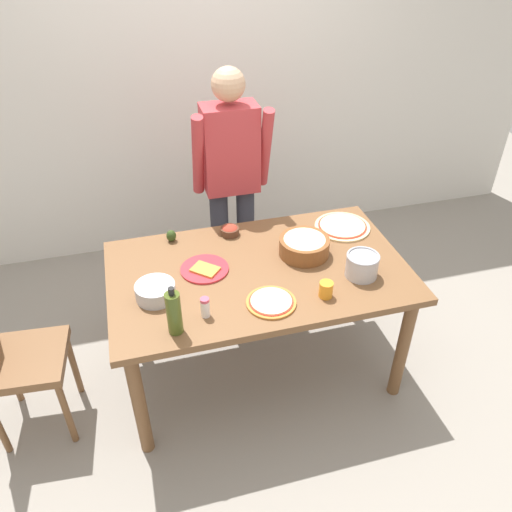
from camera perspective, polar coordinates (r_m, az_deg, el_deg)
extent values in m
plane|color=gray|center=(3.26, 0.24, -12.15)|extent=(8.00, 8.00, 0.00)
cube|color=silver|center=(3.92, -6.31, 18.93)|extent=(5.60, 0.10, 2.60)
cube|color=brown|center=(2.76, 0.27, -1.77)|extent=(1.60, 0.96, 0.04)
cylinder|color=brown|center=(2.68, -12.94, -15.82)|extent=(0.07, 0.07, 0.72)
cylinder|color=brown|center=(2.97, 16.10, -9.84)|extent=(0.07, 0.07, 0.72)
cylinder|color=brown|center=(3.24, -14.08, -4.93)|extent=(0.07, 0.07, 0.72)
cylinder|color=brown|center=(3.50, 9.93, -0.95)|extent=(0.07, 0.07, 0.72)
cylinder|color=#2D2D38|center=(3.53, -3.99, 1.26)|extent=(0.12, 0.12, 0.85)
cylinder|color=#2D2D38|center=(3.56, -1.15, 1.69)|extent=(0.12, 0.12, 0.85)
cube|color=#B7383D|center=(3.20, -2.90, 11.89)|extent=(0.34, 0.20, 0.55)
cylinder|color=#B7383D|center=(3.13, -6.51, 11.06)|extent=(0.07, 0.21, 0.55)
cylinder|color=#B7383D|center=(3.21, 1.05, 11.95)|extent=(0.07, 0.21, 0.55)
sphere|color=tan|center=(3.07, -3.13, 18.65)|extent=(0.20, 0.20, 0.20)
cube|color=brown|center=(2.89, -24.41, -10.55)|extent=(0.43, 0.43, 0.05)
cylinder|color=brown|center=(2.92, -20.41, -16.16)|extent=(0.04, 0.04, 0.45)
cylinder|color=brown|center=(3.14, -19.74, -11.33)|extent=(0.04, 0.04, 0.45)
cylinder|color=brown|center=(3.23, -25.77, -11.68)|extent=(0.04, 0.04, 0.45)
cylinder|color=beige|center=(3.12, 9.63, 3.24)|extent=(0.33, 0.33, 0.01)
cylinder|color=#B22D1E|center=(3.12, 9.65, 3.36)|extent=(0.29, 0.29, 0.00)
cylinder|color=beige|center=(3.12, 9.66, 3.43)|extent=(0.27, 0.27, 0.00)
cylinder|color=#C67A33|center=(2.52, 1.71, -5.21)|extent=(0.25, 0.25, 0.01)
cylinder|color=#B22D1E|center=(2.52, 1.71, -5.07)|extent=(0.22, 0.22, 0.00)
cylinder|color=beige|center=(2.51, 1.71, -5.00)|extent=(0.20, 0.20, 0.00)
cylinder|color=red|center=(2.75, -5.77, -1.46)|extent=(0.26, 0.26, 0.01)
cube|color=#CC8438|center=(2.72, -5.71, -1.50)|extent=(0.17, 0.17, 0.01)
cylinder|color=brown|center=(2.84, 5.41, 1.08)|extent=(0.28, 0.28, 0.10)
ellipsoid|color=beige|center=(2.82, 5.45, 1.75)|extent=(0.25, 0.25, 0.05)
cylinder|color=#B7B7BC|center=(2.58, -11.19, -3.90)|extent=(0.20, 0.20, 0.08)
cylinder|color=#4C2D1E|center=(3.01, -2.95, 2.80)|extent=(0.11, 0.11, 0.04)
ellipsoid|color=#9E3323|center=(3.01, -2.96, 3.00)|extent=(0.10, 0.10, 0.05)
cylinder|color=#47561E|center=(2.33, -9.16, -6.35)|extent=(0.07, 0.07, 0.22)
cylinder|color=black|center=(2.25, -9.47, -3.92)|extent=(0.03, 0.03, 0.04)
cylinder|color=#B7B7BC|center=(2.72, 11.77, -1.10)|extent=(0.17, 0.17, 0.12)
torus|color=#A5A5AD|center=(2.68, 11.93, -0.01)|extent=(0.17, 0.17, 0.01)
cylinder|color=orange|center=(2.56, 7.84, -3.73)|extent=(0.07, 0.07, 0.08)
cylinder|color=white|center=(2.44, -5.70, -5.87)|extent=(0.04, 0.04, 0.09)
cylinder|color=#D84C66|center=(2.40, -5.78, -4.92)|extent=(0.04, 0.04, 0.02)
ellipsoid|color=#2D4219|center=(2.98, -9.46, 2.25)|extent=(0.06, 0.06, 0.07)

